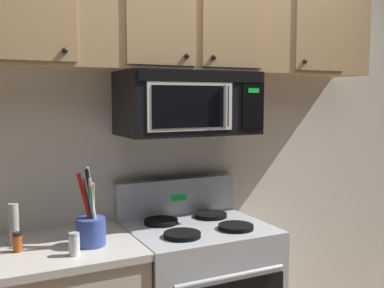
% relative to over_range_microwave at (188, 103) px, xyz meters
% --- Properties ---
extents(back_wall, '(5.20, 0.10, 2.70)m').
position_rel_over_range_microwave_xyz_m(back_wall, '(0.00, 0.25, -0.23)').
color(back_wall, silver).
rests_on(back_wall, ground_plane).
extents(over_range_microwave, '(0.76, 0.43, 0.35)m').
position_rel_over_range_microwave_xyz_m(over_range_microwave, '(0.00, 0.00, 0.00)').
color(over_range_microwave, black).
extents(upper_cabinets, '(2.50, 0.36, 0.55)m').
position_rel_over_range_microwave_xyz_m(upper_cabinets, '(0.00, 0.03, 0.45)').
color(upper_cabinets, tan).
extents(utensil_crock_blue, '(0.14, 0.14, 0.38)m').
position_rel_over_range_microwave_xyz_m(utensil_crock_blue, '(-0.61, -0.18, -0.58)').
color(utensil_crock_blue, '#384C9E').
rests_on(utensil_crock_blue, counter_segment).
extents(salt_shaker, '(0.05, 0.05, 0.10)m').
position_rel_over_range_microwave_xyz_m(salt_shaker, '(-0.71, -0.29, -0.62)').
color(salt_shaker, white).
rests_on(salt_shaker, counter_segment).
extents(pepper_mill, '(0.05, 0.05, 0.20)m').
position_rel_over_range_microwave_xyz_m(pepper_mill, '(-0.94, -0.02, -0.57)').
color(pepper_mill, '#B7B2A8').
rests_on(pepper_mill, counter_segment).
extents(spice_jar, '(0.04, 0.04, 0.09)m').
position_rel_over_range_microwave_xyz_m(spice_jar, '(-0.93, -0.12, -0.63)').
color(spice_jar, '#C64C19').
rests_on(spice_jar, counter_segment).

